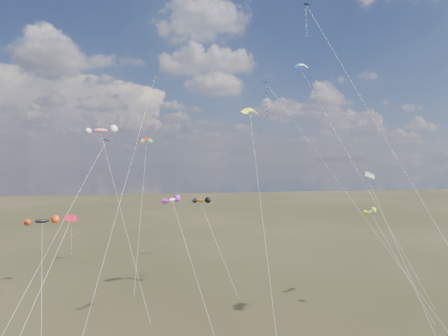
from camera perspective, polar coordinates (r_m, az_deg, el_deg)
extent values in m
cube|color=black|center=(66.68, 6.07, 12.07)|extent=(1.32, 1.30, 0.33)
cylinder|color=silver|center=(56.40, 16.64, -2.73)|extent=(13.92, 25.55, 32.80)
cube|color=#081B50|center=(64.68, 11.69, 21.92)|extent=(1.15, 1.15, 0.26)
cylinder|color=silver|center=(45.19, 22.66, 2.82)|extent=(3.63, 36.52, 43.13)
cube|color=black|center=(54.49, -16.47, 3.83)|extent=(1.01, 1.04, 0.38)
cylinder|color=silver|center=(49.63, -23.09, -9.15)|extent=(10.27, 12.93, 22.77)
cube|color=#B30C20|center=(46.83, -21.00, -6.72)|extent=(1.43, 1.35, 0.56)
cylinder|color=silver|center=(44.23, -25.21, -16.42)|extent=(4.76, 9.67, 13.83)
cube|color=orange|center=(65.49, -9.85, 12.66)|extent=(1.19, 1.19, 0.27)
cylinder|color=silver|center=(54.56, -14.06, -2.61)|extent=(8.53, 19.65, 33.25)
cylinder|color=silver|center=(50.12, 5.49, -6.30)|extent=(0.99, 15.34, 27.35)
cylinder|color=silver|center=(65.74, 18.70, -0.20)|extent=(10.09, 22.33, 37.35)
cube|color=#332316|center=(62.68, 28.11, -17.69)|extent=(0.10, 0.10, 0.12)
cylinder|color=silver|center=(48.04, 24.54, -12.00)|extent=(1.99, 11.09, 18.67)
cylinder|color=silver|center=(67.56, -11.78, -5.84)|extent=(1.97, 14.08, 23.92)
cube|color=#332316|center=(63.34, -12.75, -17.37)|extent=(0.10, 0.10, 0.12)
ellipsoid|color=black|center=(53.63, -24.55, -6.90)|extent=(3.53, 2.44, 1.08)
cylinder|color=silver|center=(50.94, -24.59, -14.67)|extent=(1.77, 8.01, 12.76)
ellipsoid|color=#C56409|center=(62.33, -3.37, -4.67)|extent=(2.97, 2.45, 1.13)
cylinder|color=silver|center=(60.79, -0.69, -11.42)|extent=(4.81, 6.22, 13.84)
cube|color=#332316|center=(60.24, 2.21, -18.33)|extent=(0.10, 0.10, 0.12)
ellipsoid|color=white|center=(49.39, -7.40, -4.49)|extent=(2.17, 2.36, 0.98)
cylinder|color=silver|center=(46.60, -4.25, -14.43)|extent=(4.40, 8.99, 15.33)
ellipsoid|color=red|center=(61.12, -17.25, 5.17)|extent=(4.13, 1.59, 1.48)
cylinder|color=silver|center=(55.48, -14.18, -7.09)|extent=(7.09, 11.61, 24.50)
cube|color=#332316|center=(53.01, -10.39, -21.16)|extent=(0.10, 0.10, 0.12)
ellipsoid|color=blue|center=(60.62, 20.21, -5.82)|extent=(2.31, 2.14, 1.00)
cylinder|color=silver|center=(58.74, 23.92, -12.46)|extent=(3.16, 9.41, 12.89)
cube|color=#332316|center=(57.92, 28.02, -19.30)|extent=(0.10, 0.10, 0.12)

